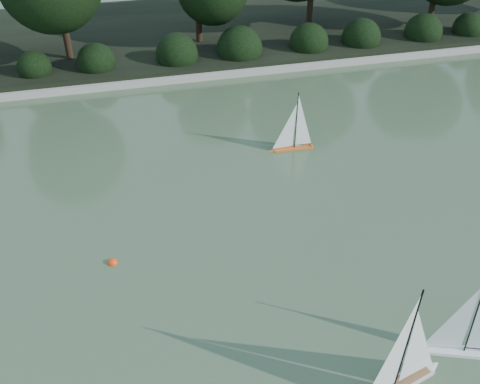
# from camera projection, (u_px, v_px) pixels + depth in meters

# --- Properties ---
(ground) EXTENTS (80.00, 80.00, 0.00)m
(ground) POSITION_uv_depth(u_px,v_px,m) (288.00, 308.00, 7.89)
(ground) COLOR #344529
(ground) RESTS_ON ground
(pond_coping) EXTENTS (40.00, 0.35, 0.18)m
(pond_coping) POSITION_uv_depth(u_px,v_px,m) (182.00, 78.00, 15.04)
(pond_coping) COLOR gray
(pond_coping) RESTS_ON ground
(far_bank) EXTENTS (40.00, 8.00, 0.30)m
(far_bank) POSITION_uv_depth(u_px,v_px,m) (162.00, 33.00, 18.21)
(far_bank) COLOR black
(far_bank) RESTS_ON ground
(shrub_hedge) EXTENTS (29.10, 1.10, 1.10)m
(shrub_hedge) POSITION_uv_depth(u_px,v_px,m) (176.00, 55.00, 15.56)
(shrub_hedge) COLOR black
(shrub_hedge) RESTS_ON ground
(sailboat_white_a) EXTENTS (1.13, 0.58, 1.58)m
(sailboat_white_a) POSITION_uv_depth(u_px,v_px,m) (457.00, 340.00, 7.09)
(sailboat_white_a) COLOR white
(sailboat_white_a) RESTS_ON ground
(sailboat_white_b) EXTENTS (1.37, 0.55, 1.88)m
(sailboat_white_b) POSITION_uv_depth(u_px,v_px,m) (406.00, 369.00, 6.65)
(sailboat_white_b) COLOR silver
(sailboat_white_b) RESTS_ON ground
(sailboat_orange) EXTENTS (1.06, 0.22, 1.44)m
(sailboat_orange) POSITION_uv_depth(u_px,v_px,m) (290.00, 140.00, 11.71)
(sailboat_orange) COLOR orange
(sailboat_orange) RESTS_ON ground
(race_buoy) EXTENTS (0.17, 0.17, 0.17)m
(race_buoy) POSITION_uv_depth(u_px,v_px,m) (113.00, 263.00, 8.72)
(race_buoy) COLOR #F93E0D
(race_buoy) RESTS_ON ground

